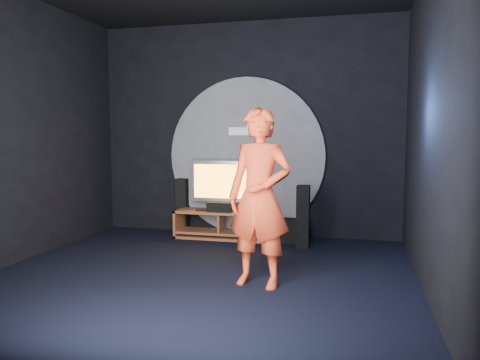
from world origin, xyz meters
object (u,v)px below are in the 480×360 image
Objects in this scene: media_console at (222,226)px; player at (259,197)px; tv at (223,183)px; tower_speaker_left at (183,205)px; subwoofer at (289,231)px; tower_speaker_right at (303,217)px.

player is at bearing -64.08° from media_console.
tv reaches higher than tower_speaker_left.
subwoofer is at bearing -8.69° from tower_speaker_left.
tower_speaker_left is at bearing 163.38° from tv.
player reaches higher than tv.
tower_speaker_left is 1.00× the size of tower_speaker_right.
media_console is 1.63× the size of tower_speaker_left.
player is (-0.27, -1.88, 0.52)m from tower_speaker_right.
tower_speaker_left is at bearing 171.31° from subwoofer.
player reaches higher than media_console.
tower_speaker_left reaches higher than media_console.
player is at bearing -98.16° from tower_speaker_right.
tv is 3.00× the size of subwoofer.
tower_speaker_left is at bearing 137.10° from player.
player is (-0.02, -2.19, 0.80)m from subwoofer.
media_console is 2.54m from player.
tv reaches higher than tower_speaker_right.
tv is at bearing 164.72° from tower_speaker_right.
tower_speaker_left reaches higher than subwoofer.
media_console is at bearing 126.34° from player.
subwoofer is (1.09, -0.05, -0.71)m from tv.
media_console is at bearing -179.22° from subwoofer.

